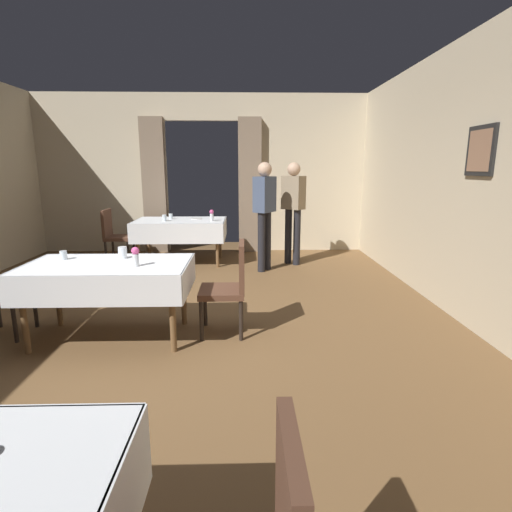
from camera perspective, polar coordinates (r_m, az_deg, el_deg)
ground at (r=4.17m, az=-13.06°, el=-10.92°), size 10.08×10.08×0.00m
wall_right at (r=4.43m, az=31.27°, el=9.00°), size 0.16×8.40×3.00m
wall_back at (r=7.97m, az=-7.66°, el=11.60°), size 6.40×0.27×3.00m
dining_table_mid at (r=4.05m, az=-20.44°, el=-2.30°), size 1.55×0.89×0.75m
dining_table_far at (r=7.04m, az=-10.77°, el=4.30°), size 1.55×0.99×0.75m
chair_mid_right at (r=3.95m, az=-3.74°, el=-3.98°), size 0.45×0.44×0.93m
chair_far_left at (r=7.37m, az=-19.62°, el=3.09°), size 0.44×0.44×0.93m
flower_vase_mid at (r=3.80m, az=-16.87°, el=0.01°), size 0.07×0.07×0.18m
glass_mid_b at (r=4.18m, az=-18.56°, el=0.46°), size 0.08×0.08×0.12m
glass_mid_c at (r=4.35m, az=-25.86°, el=0.10°), size 0.07×0.07×0.09m
flower_vase_far at (r=6.79m, az=-6.36°, el=5.87°), size 0.07×0.07×0.19m
glass_far_b at (r=6.92m, az=-12.98°, el=5.34°), size 0.07×0.07×0.11m
plate_far_c at (r=7.10m, az=-8.52°, el=5.30°), size 0.19×0.19×0.01m
glass_far_d at (r=7.16m, az=-12.11°, el=5.58°), size 0.07×0.07×0.10m
person_waiter_by_doorway at (r=6.78m, az=5.35°, el=7.33°), size 0.41×0.40×1.72m
person_diner_standing_aside at (r=6.31m, az=1.24°, el=6.99°), size 0.38×0.42×1.72m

